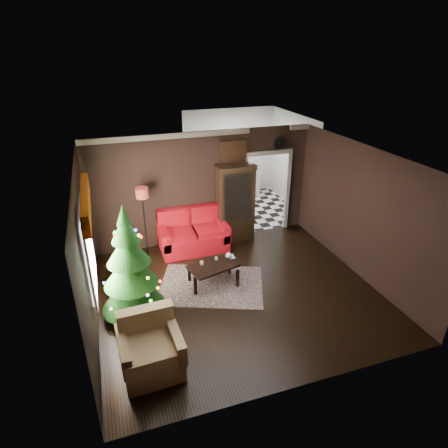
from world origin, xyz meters
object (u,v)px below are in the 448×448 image
object	(u,v)px
curio_cabinet	(235,205)
coffee_table	(213,274)
floor_lamp	(145,225)
armchair	(150,347)
wall_clock	(279,143)
loveseat	(193,231)
teapot	(229,256)
christmas_tree	(130,266)
kitchen_table	(239,203)

from	to	relation	value
curio_cabinet	coffee_table	bearing A→B (deg)	-122.26
floor_lamp	armchair	xyz separation A→B (m)	(-0.44, -3.55, -0.37)
floor_lamp	wall_clock	xyz separation A→B (m)	(3.48, 0.37, 1.55)
loveseat	teapot	world-z (taller)	loveseat
coffee_table	armchair	bearing A→B (deg)	-129.18
floor_lamp	teapot	size ratio (longest dim) A/B	11.83
christmas_tree	armchair	bearing A→B (deg)	-86.10
loveseat	curio_cabinet	bearing A→B (deg)	10.83
wall_clock	teapot	bearing A→B (deg)	-136.72
floor_lamp	wall_clock	world-z (taller)	wall_clock
loveseat	curio_cabinet	distance (m)	1.25
wall_clock	kitchen_table	xyz separation A→B (m)	(-0.55, 1.25, -2.00)
floor_lamp	coffee_table	bearing A→B (deg)	-54.47
christmas_tree	teapot	distance (m)	2.24
floor_lamp	wall_clock	size ratio (longest dim) A/B	5.66
teapot	wall_clock	bearing A→B (deg)	43.28
wall_clock	floor_lamp	bearing A→B (deg)	-173.89
christmas_tree	armchair	distance (m)	1.57
christmas_tree	teapot	size ratio (longest dim) A/B	14.49
armchair	kitchen_table	distance (m)	6.18
teapot	wall_clock	size ratio (longest dim) A/B	0.48
armchair	teapot	distance (m)	2.88
wall_clock	curio_cabinet	bearing A→B (deg)	-171.47
loveseat	kitchen_table	distance (m)	2.45
loveseat	floor_lamp	world-z (taller)	floor_lamp
coffee_table	teapot	bearing A→B (deg)	20.94
coffee_table	teapot	world-z (taller)	teapot
loveseat	curio_cabinet	size ratio (longest dim) A/B	0.89
curio_cabinet	christmas_tree	bearing A→B (deg)	-140.87
wall_clock	christmas_tree	bearing A→B (deg)	-148.39
curio_cabinet	wall_clock	distance (m)	1.88
loveseat	kitchen_table	xyz separation A→B (m)	(1.80, 1.65, -0.12)
armchair	teapot	bearing A→B (deg)	43.84
curio_cabinet	coffee_table	world-z (taller)	curio_cabinet
kitchen_table	loveseat	bearing A→B (deg)	-137.49
teapot	wall_clock	world-z (taller)	wall_clock
christmas_tree	coffee_table	distance (m)	1.94
coffee_table	teapot	size ratio (longest dim) A/B	6.44
curio_cabinet	floor_lamp	bearing A→B (deg)	-175.18
teapot	kitchen_table	size ratio (longest dim) A/B	0.20
curio_cabinet	wall_clock	size ratio (longest dim) A/B	5.94
coffee_table	kitchen_table	world-z (taller)	kitchen_table
curio_cabinet	wall_clock	bearing A→B (deg)	8.53
loveseat	teapot	size ratio (longest dim) A/B	11.10
curio_cabinet	armchair	distance (m)	4.65
floor_lamp	wall_clock	bearing A→B (deg)	6.11
curio_cabinet	kitchen_table	bearing A→B (deg)	65.56
christmas_tree	wall_clock	xyz separation A→B (m)	(4.02, 2.47, 1.33)
wall_clock	loveseat	bearing A→B (deg)	-170.34
curio_cabinet	christmas_tree	distance (m)	3.64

